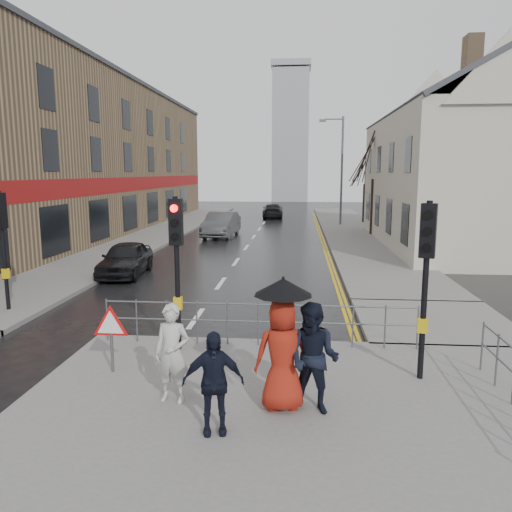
% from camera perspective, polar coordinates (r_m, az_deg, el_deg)
% --- Properties ---
extents(ground, '(120.00, 120.00, 0.00)m').
position_cam_1_polar(ground, '(11.43, -9.99, -11.34)').
color(ground, black).
rests_on(ground, ground).
extents(near_pavement, '(10.00, 9.00, 0.14)m').
position_cam_1_polar(near_pavement, '(7.88, 5.82, -20.78)').
color(near_pavement, '#605E5B').
rests_on(near_pavement, ground).
extents(left_pavement, '(4.00, 44.00, 0.14)m').
position_cam_1_polar(left_pavement, '(34.82, -10.68, 2.80)').
color(left_pavement, '#605E5B').
rests_on(left_pavement, ground).
extents(right_pavement, '(4.00, 40.00, 0.14)m').
position_cam_1_polar(right_pavement, '(35.71, 10.79, 2.97)').
color(right_pavement, '#605E5B').
rests_on(right_pavement, ground).
extents(pavement_bridge_right, '(4.00, 4.20, 0.14)m').
position_cam_1_polar(pavement_bridge_right, '(14.36, 19.65, -7.10)').
color(pavement_bridge_right, '#605E5B').
rests_on(pavement_bridge_right, ground).
extents(building_left_terrace, '(8.00, 42.00, 10.00)m').
position_cam_1_polar(building_left_terrace, '(35.56, -20.09, 10.50)').
color(building_left_terrace, '#886F4E').
rests_on(building_left_terrace, ground).
extents(building_right_cream, '(9.00, 16.40, 10.10)m').
position_cam_1_polar(building_right_cream, '(29.76, 23.24, 10.19)').
color(building_right_cream, '#BAB5A2').
rests_on(building_right_cream, ground).
extents(church_tower, '(5.00, 5.00, 18.00)m').
position_cam_1_polar(church_tower, '(72.49, 3.96, 13.42)').
color(church_tower, '#94979C').
rests_on(church_tower, ground).
extents(traffic_signal_near_left, '(0.28, 0.27, 3.40)m').
position_cam_1_polar(traffic_signal_near_left, '(10.94, -9.08, 1.09)').
color(traffic_signal_near_left, black).
rests_on(traffic_signal_near_left, near_pavement).
extents(traffic_signal_near_right, '(0.34, 0.33, 3.40)m').
position_cam_1_polar(traffic_signal_near_right, '(9.73, 18.91, -0.36)').
color(traffic_signal_near_right, black).
rests_on(traffic_signal_near_right, near_pavement).
extents(traffic_signal_far_left, '(0.34, 0.33, 3.40)m').
position_cam_1_polar(traffic_signal_far_left, '(15.78, -27.03, 2.73)').
color(traffic_signal_far_left, black).
rests_on(traffic_signal_far_left, left_pavement).
extents(guard_railing_front, '(7.14, 0.04, 1.00)m').
position_cam_1_polar(guard_railing_front, '(11.39, 0.26, -6.69)').
color(guard_railing_front, '#595B5E').
rests_on(guard_railing_front, near_pavement).
extents(warning_sign, '(0.80, 0.07, 1.35)m').
position_cam_1_polar(warning_sign, '(10.25, -16.27, -7.89)').
color(warning_sign, '#595B5E').
rests_on(warning_sign, near_pavement).
extents(street_lamp, '(1.83, 0.25, 8.00)m').
position_cam_1_polar(street_lamp, '(38.43, 9.53, 10.38)').
color(street_lamp, '#595B5E').
rests_on(street_lamp, right_pavement).
extents(tree_near, '(2.40, 2.40, 6.58)m').
position_cam_1_polar(tree_near, '(32.66, 13.38, 11.19)').
color(tree_near, black).
rests_on(tree_near, right_pavement).
extents(tree_far, '(2.40, 2.40, 5.64)m').
position_cam_1_polar(tree_far, '(40.64, 12.40, 9.84)').
color(tree_far, black).
rests_on(tree_far, right_pavement).
extents(pedestrian_a, '(0.68, 0.49, 1.71)m').
position_cam_1_polar(pedestrian_a, '(8.78, -9.55, -10.90)').
color(pedestrian_a, '#B5B5B1').
rests_on(pedestrian_a, near_pavement).
extents(pedestrian_b, '(1.09, 0.99, 1.83)m').
position_cam_1_polar(pedestrian_b, '(8.34, 6.58, -11.51)').
color(pedestrian_b, black).
rests_on(pedestrian_b, near_pavement).
extents(pedestrian_with_umbrella, '(1.02, 0.96, 2.22)m').
position_cam_1_polar(pedestrian_with_umbrella, '(8.30, 3.06, -9.70)').
color(pedestrian_with_umbrella, maroon).
rests_on(pedestrian_with_umbrella, near_pavement).
extents(pedestrian_d, '(0.99, 0.55, 1.59)m').
position_cam_1_polar(pedestrian_d, '(7.73, -4.93, -14.19)').
color(pedestrian_d, black).
rests_on(pedestrian_d, near_pavement).
extents(car_parked, '(1.81, 3.99, 1.33)m').
position_cam_1_polar(car_parked, '(20.44, -14.69, -0.30)').
color(car_parked, black).
rests_on(car_parked, ground).
extents(car_mid, '(1.98, 4.87, 1.57)m').
position_cam_1_polar(car_mid, '(31.80, -4.01, 3.62)').
color(car_mid, '#3D3F42').
rests_on(car_mid, ground).
extents(car_far, '(1.99, 4.50, 1.28)m').
position_cam_1_polar(car_far, '(45.08, 1.92, 5.19)').
color(car_far, black).
rests_on(car_far, ground).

